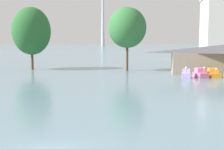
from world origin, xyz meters
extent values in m
cube|color=#B299D8|center=(9.87, 33.54, 0.40)|extent=(1.65, 2.36, 0.80)
cube|color=#C8ADF0|center=(9.90, 33.81, 1.10)|extent=(1.29, 1.13, 0.61)
cylinder|color=#B299D8|center=(9.75, 32.66, 1.15)|extent=(0.14, 0.14, 0.71)
sphere|color=white|center=(9.75, 32.66, 1.68)|extent=(0.34, 0.34, 0.34)
cube|color=pink|center=(12.22, 34.55, 0.40)|extent=(2.26, 3.14, 0.80)
cube|color=pink|center=(12.12, 34.88, 1.15)|extent=(1.59, 1.59, 0.71)
cylinder|color=pink|center=(12.55, 33.47, 1.14)|extent=(0.14, 0.14, 0.69)
sphere|color=white|center=(12.55, 33.47, 1.63)|extent=(0.31, 0.31, 0.31)
cube|color=orange|center=(14.27, 35.08, 0.36)|extent=(1.96, 3.07, 0.72)
cube|color=gold|center=(14.22, 35.44, 1.08)|extent=(1.53, 1.46, 0.73)
cylinder|color=orange|center=(14.41, 33.93, 1.01)|extent=(0.14, 0.14, 0.58)
sphere|color=white|center=(14.41, 33.93, 1.45)|extent=(0.31, 0.31, 0.31)
cylinder|color=brown|center=(-20.02, 43.78, 1.51)|extent=(0.51, 0.51, 3.01)
ellipsoid|color=#28602D|center=(-20.02, 43.78, 7.85)|extent=(7.79, 7.79, 9.67)
cylinder|color=brown|center=(-0.44, 43.95, 2.23)|extent=(0.48, 0.48, 4.47)
ellipsoid|color=#337038|center=(-0.44, 43.95, 8.39)|extent=(7.38, 7.38, 7.84)
camera|label=1|loc=(5.23, -12.60, 5.51)|focal=46.52mm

